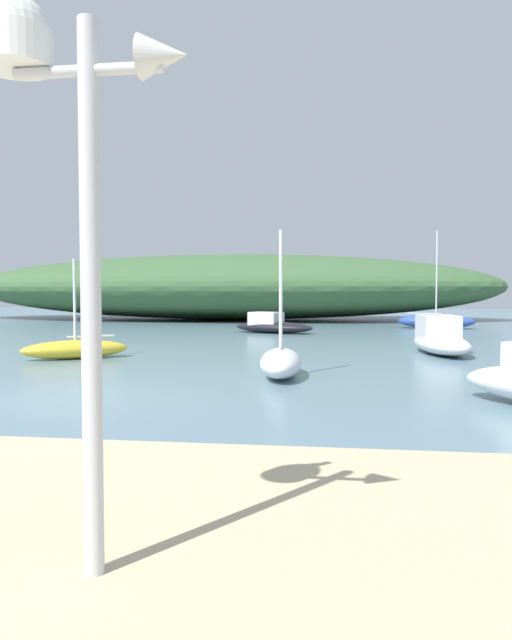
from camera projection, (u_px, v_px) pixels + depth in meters
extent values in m
plane|color=slate|center=(60.00, 399.00, 10.65)|extent=(120.00, 120.00, 0.00)
ellipsoid|color=#3D6038|center=(228.00, 287.00, 41.57)|extent=(36.84, 13.37, 4.42)
cylinder|color=silver|center=(91.00, 301.00, 3.54)|extent=(0.12, 0.12, 3.25)
cylinder|color=silver|center=(88.00, 71.00, 3.47)|extent=(0.90, 0.07, 0.07)
cylinder|color=white|center=(14.00, 49.00, 3.53)|extent=(0.44, 0.44, 0.22)
sphere|color=white|center=(14.00, 30.00, 3.52)|extent=(0.41, 0.41, 0.41)
cone|color=silver|center=(164.00, 56.00, 3.41)|extent=(0.28, 0.26, 0.26)
ellipsoid|color=black|center=(273.00, 327.00, 27.60)|extent=(4.10, 2.70, 0.52)
cube|color=silver|center=(266.00, 319.00, 27.78)|extent=(1.66, 1.49, 0.62)
ellipsoid|color=white|center=(441.00, 344.00, 18.33)|extent=(1.77, 4.09, 0.60)
cube|color=silver|center=(438.00, 328.00, 18.70)|extent=(1.24, 1.49, 0.77)
ellipsoid|color=white|center=(281.00, 363.00, 13.39)|extent=(1.10, 2.90, 0.62)
cylinder|color=silver|center=(281.00, 294.00, 13.32)|extent=(0.08, 0.08, 2.81)
cylinder|color=silver|center=(281.00, 344.00, 13.80)|extent=(0.15, 1.28, 0.06)
ellipsoid|color=#2D4C9E|center=(436.00, 321.00, 30.90)|extent=(4.02, 2.11, 0.74)
cylinder|color=silver|center=(437.00, 275.00, 30.79)|extent=(0.08, 0.08, 4.47)
cylinder|color=silver|center=(424.00, 314.00, 31.07)|extent=(1.70, 0.39, 0.06)
ellipsoid|color=gold|center=(75.00, 349.00, 16.98)|extent=(2.90, 2.33, 0.53)
cylinder|color=silver|center=(75.00, 302.00, 16.92)|extent=(0.08, 0.08, 2.44)
cylinder|color=silver|center=(91.00, 336.00, 17.16)|extent=(1.13, 0.79, 0.06)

